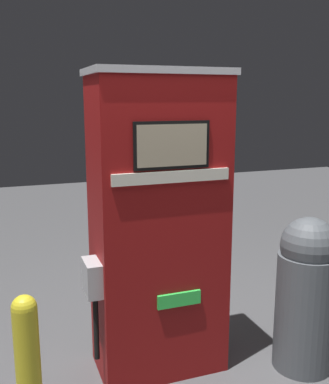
# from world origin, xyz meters

# --- Properties ---
(ground_plane) EXTENTS (14.00, 14.00, 0.00)m
(ground_plane) POSITION_xyz_m (0.00, 0.00, 0.00)
(ground_plane) COLOR #4C4C4F
(gas_pump) EXTENTS (0.91, 0.50, 1.92)m
(gas_pump) POSITION_xyz_m (-0.00, 0.23, 0.96)
(gas_pump) COLOR maroon
(gas_pump) RESTS_ON ground_plane
(safety_bollard) EXTENTS (0.12, 0.12, 0.86)m
(safety_bollard) POSITION_xyz_m (-0.85, -0.31, 0.45)
(safety_bollard) COLOR yellow
(safety_bollard) RESTS_ON ground_plane
(trash_bin) EXTENTS (0.38, 0.38, 1.02)m
(trash_bin) POSITION_xyz_m (0.89, -0.12, 0.52)
(trash_bin) COLOR #51565B
(trash_bin) RESTS_ON ground_plane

